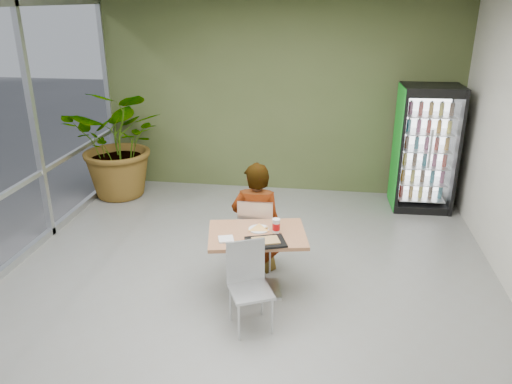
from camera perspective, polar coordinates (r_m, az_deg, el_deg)
ground at (r=5.83m, az=-1.43°, el=-11.73°), size 7.00×7.00×0.00m
room_envelope at (r=5.14m, az=-1.59°, el=3.38°), size 6.00×7.00×3.20m
dining_table at (r=5.64m, az=0.13°, el=-6.65°), size 1.20×0.94×0.75m
chair_far at (r=6.09m, az=0.00°, el=-4.23°), size 0.43×0.44×0.95m
chair_near at (r=5.13m, az=-0.90°, el=-9.77°), size 0.54×0.54×0.91m
seated_woman at (r=6.14m, az=0.04°, el=-4.13°), size 0.63×0.42×1.69m
pizza_plate at (r=5.61m, az=0.33°, el=-4.17°), size 0.30×0.23×0.03m
soda_cup at (r=5.54m, az=2.32°, el=-3.88°), size 0.09×0.09×0.16m
napkin_stack at (r=5.39m, az=-3.45°, el=-5.41°), size 0.20×0.20×0.02m
cafeteria_tray at (r=5.32m, az=1.12°, el=-5.74°), size 0.49×0.42×0.02m
beverage_fridge at (r=8.23m, az=18.77°, el=4.70°), size 0.92×0.72×1.96m
potted_plant at (r=8.62m, az=-15.17°, el=5.47°), size 1.72×1.50×1.86m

